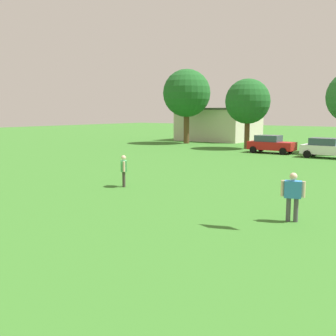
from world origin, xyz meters
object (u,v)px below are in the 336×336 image
at_px(adult_bystander, 293,193).
at_px(parked_car_white_1, 327,148).
at_px(parked_car_red_0, 271,144).
at_px(bystander_near_trees, 124,168).
at_px(tree_far_left, 187,93).
at_px(tree_left, 248,102).

distance_m(adult_bystander, parked_car_white_1, 22.52).
relative_size(adult_bystander, parked_car_red_0, 0.41).
height_order(bystander_near_trees, parked_car_red_0, parked_car_red_0).
relative_size(tree_far_left, tree_left, 1.23).
relative_size(parked_car_white_1, tree_far_left, 0.48).
bearing_deg(parked_car_white_1, bystander_near_trees, -103.13).
bearing_deg(bystander_near_trees, adult_bystander, -144.10).
distance_m(bystander_near_trees, parked_car_white_1, 20.85).
bearing_deg(parked_car_white_1, parked_car_red_0, 167.64).
xyz_separation_m(bystander_near_trees, tree_far_left, (-13.86, 26.79, 5.08)).
height_order(bystander_near_trees, tree_far_left, tree_far_left).
relative_size(parked_car_red_0, tree_left, 0.59).
bearing_deg(parked_car_red_0, tree_far_left, 158.07).
height_order(parked_car_white_1, tree_far_left, tree_far_left).
bearing_deg(parked_car_red_0, adult_bystander, -65.89).
relative_size(parked_car_white_1, tree_left, 0.59).
distance_m(parked_car_white_1, tree_far_left, 20.37).
bearing_deg(adult_bystander, bystander_near_trees, -26.84).
xyz_separation_m(bystander_near_trees, tree_left, (-4.60, 24.35, 3.94)).
bearing_deg(bystander_near_trees, tree_left, -33.51).
height_order(adult_bystander, tree_far_left, tree_far_left).
xyz_separation_m(bystander_near_trees, parked_car_red_0, (-0.77, 21.52, -0.13)).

